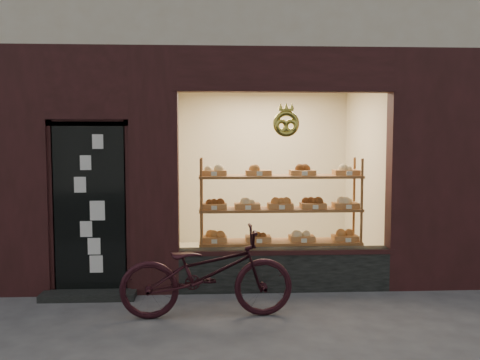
{
  "coord_description": "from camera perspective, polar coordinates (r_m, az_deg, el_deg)",
  "views": [
    {
      "loc": [
        -0.48,
        -4.63,
        1.99
      ],
      "look_at": [
        -0.13,
        2.0,
        1.45
      ],
      "focal_mm": 40.0,
      "sensor_mm": 36.0,
      "label": 1
    }
  ],
  "objects": [
    {
      "name": "display_shelf",
      "position": [
        7.32,
        4.3,
        -4.18
      ],
      "size": [
        2.2,
        0.45,
        1.7
      ],
      "color": "brown",
      "rests_on": "ground"
    },
    {
      "name": "bicycle",
      "position": [
        5.97,
        -3.58,
        -9.82
      ],
      "size": [
        1.92,
        0.74,
        1.0
      ],
      "primitive_type": "imported",
      "rotation": [
        0.0,
        0.0,
        1.61
      ],
      "color": "black",
      "rests_on": "ground"
    },
    {
      "name": "ground",
      "position": [
        5.06,
        2.77,
        -18.51
      ],
      "size": [
        90.0,
        90.0,
        0.0
      ],
      "primitive_type": "plane",
      "color": "#3D3D3F"
    }
  ]
}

